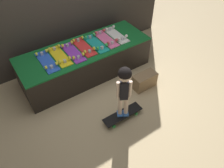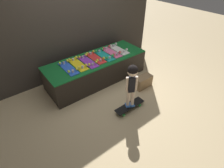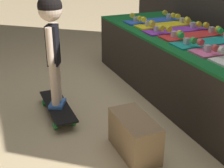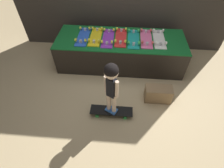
# 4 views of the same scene
# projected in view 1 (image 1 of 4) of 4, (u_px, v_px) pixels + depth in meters

# --- Properties ---
(ground_plane) EXTENTS (16.00, 16.00, 0.00)m
(ground_plane) POSITION_uv_depth(u_px,v_px,m) (103.00, 90.00, 3.81)
(ground_plane) COLOR tan
(display_rack) EXTENTS (2.33, 0.83, 0.56)m
(display_rack) POSITION_uv_depth(u_px,v_px,m) (86.00, 61.00, 3.95)
(display_rack) COLOR black
(display_rack) RESTS_ON ground_plane
(skateboard_blue_on_rack) EXTENTS (0.20, 0.62, 0.09)m
(skateboard_blue_on_rack) POSITION_uv_depth(u_px,v_px,m) (47.00, 61.00, 3.46)
(skateboard_blue_on_rack) COLOR blue
(skateboard_blue_on_rack) RESTS_ON display_rack
(skateboard_yellow_on_rack) EXTENTS (0.20, 0.62, 0.09)m
(skateboard_yellow_on_rack) POSITION_uv_depth(u_px,v_px,m) (60.00, 56.00, 3.57)
(skateboard_yellow_on_rack) COLOR yellow
(skateboard_yellow_on_rack) RESTS_ON display_rack
(skateboard_purple_on_rack) EXTENTS (0.20, 0.62, 0.09)m
(skateboard_purple_on_rack) POSITION_uv_depth(u_px,v_px,m) (73.00, 52.00, 3.64)
(skateboard_purple_on_rack) COLOR purple
(skateboard_purple_on_rack) RESTS_ON display_rack
(skateboard_red_on_rack) EXTENTS (0.20, 0.62, 0.09)m
(skateboard_red_on_rack) POSITION_uv_depth(u_px,v_px,m) (84.00, 47.00, 3.76)
(skateboard_red_on_rack) COLOR red
(skateboard_red_on_rack) RESTS_ON display_rack
(skateboard_teal_on_rack) EXTENTS (0.20, 0.62, 0.09)m
(skateboard_teal_on_rack) POSITION_uv_depth(u_px,v_px,m) (96.00, 43.00, 3.83)
(skateboard_teal_on_rack) COLOR teal
(skateboard_teal_on_rack) RESTS_ON display_rack
(skateboard_pink_on_rack) EXTENTS (0.20, 0.62, 0.09)m
(skateboard_pink_on_rack) POSITION_uv_depth(u_px,v_px,m) (106.00, 39.00, 3.94)
(skateboard_pink_on_rack) COLOR pink
(skateboard_pink_on_rack) RESTS_ON display_rack
(skateboard_white_on_rack) EXTENTS (0.20, 0.62, 0.09)m
(skateboard_white_on_rack) POSITION_uv_depth(u_px,v_px,m) (116.00, 35.00, 4.03)
(skateboard_white_on_rack) COLOR white
(skateboard_white_on_rack) RESTS_ON display_rack
(skateboard_on_floor) EXTENTS (0.64, 0.18, 0.09)m
(skateboard_on_floor) POSITION_uv_depth(u_px,v_px,m) (123.00, 115.00, 3.33)
(skateboard_on_floor) COLOR black
(skateboard_on_floor) RESTS_ON ground_plane
(child) EXTENTS (0.20, 0.18, 0.90)m
(child) POSITION_uv_depth(u_px,v_px,m) (124.00, 84.00, 2.88)
(child) COLOR #3870C6
(child) RESTS_ON skateboard_on_floor
(storage_box) EXTENTS (0.42, 0.21, 0.27)m
(storage_box) POSITION_uv_depth(u_px,v_px,m) (144.00, 81.00, 3.79)
(storage_box) COLOR #8E704C
(storage_box) RESTS_ON ground_plane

